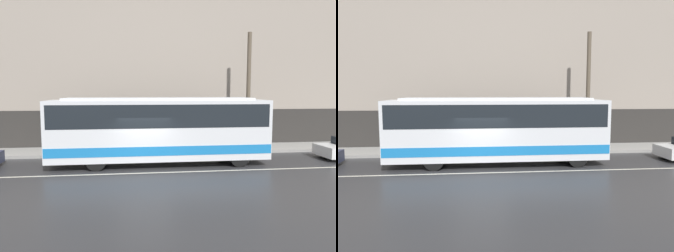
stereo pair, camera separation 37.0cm
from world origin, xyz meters
The scene contains 6 objects.
ground_plane centered at (0.00, 0.00, 0.00)m, with size 60.00×60.00×0.00m, color #2D2D30.
sidewalk centered at (0.00, 5.44, 0.08)m, with size 60.00×2.87×0.16m.
building_facade centered at (0.00, 7.01, 4.84)m, with size 60.00×0.35×10.05m.
lane_stripe centered at (0.00, 0.00, 0.00)m, with size 54.00×0.14×0.01m.
transit_bus centered at (0.84, 1.80, 1.93)m, with size 11.01×2.50×3.42m.
utility_pole_near centered at (6.59, 4.62, 3.72)m, with size 0.25×0.25×7.12m.
Camera 1 is at (-0.78, -14.74, 3.76)m, focal length 35.00 mm.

